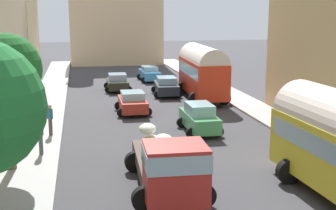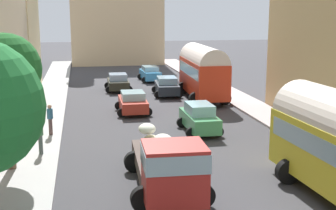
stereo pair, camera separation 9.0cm
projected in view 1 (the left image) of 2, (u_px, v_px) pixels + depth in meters
name	position (u px, v px, depth m)	size (l,w,h in m)	color
ground_plane	(158.00, 118.00, 29.72)	(154.00, 154.00, 0.00)	#3B3A3D
sidewalk_left	(43.00, 122.00, 28.34)	(2.50, 70.00, 0.14)	#A6A6A2
sidewalk_right	(263.00, 112.00, 31.07)	(2.50, 70.00, 0.14)	#B0A1A0
distant_church	(115.00, 17.00, 59.87)	(11.70, 7.42, 17.83)	tan
parked_bus_1	(202.00, 70.00, 35.73)	(3.39, 8.09, 4.20)	red
cargo_truck_0	(168.00, 164.00, 17.02)	(3.16, 6.85, 2.44)	#B12823
car_0	(133.00, 102.00, 31.07)	(2.35, 3.74, 1.48)	#B02E20
car_1	(117.00, 82.00, 39.76)	(2.33, 3.63, 1.50)	#292A1E
car_2	(199.00, 118.00, 26.18)	(2.15, 3.93, 1.67)	#43925A
car_3	(166.00, 86.00, 37.57)	(2.49, 4.12, 1.53)	#1F262F
car_4	(149.00, 73.00, 45.30)	(2.27, 4.00, 1.49)	#3A93CD
pedestrian_0	(40.00, 135.00, 21.66)	(0.42, 0.42, 1.81)	#47534E
pedestrian_1	(50.00, 118.00, 25.00)	(0.32, 0.32, 1.85)	#503B3B
roadside_tree_2	(6.00, 70.00, 18.95)	(2.99, 2.99, 5.97)	brown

